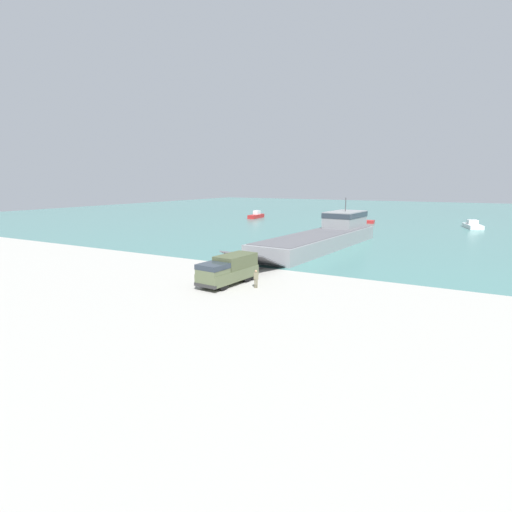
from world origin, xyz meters
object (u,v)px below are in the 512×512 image
at_px(moored_boat_a, 256,216).
at_px(landing_craft, 325,235).
at_px(soldier_on_ramp, 256,277).
at_px(moored_boat_b, 473,225).
at_px(moored_boat_c, 356,221).
at_px(military_truck, 228,269).

bearing_deg(moored_boat_a, landing_craft, 127.67).
relative_size(soldier_on_ramp, moored_boat_a, 0.25).
distance_m(landing_craft, moored_boat_b, 44.83).
distance_m(landing_craft, soldier_on_ramp, 28.06).
height_order(soldier_on_ramp, moored_boat_a, moored_boat_a).
bearing_deg(moored_boat_c, moored_boat_a, -93.30).
xyz_separation_m(moored_boat_a, moored_boat_c, (28.27, 0.93, -0.21)).
bearing_deg(moored_boat_b, soldier_on_ramp, 60.25).
xyz_separation_m(soldier_on_ramp, moored_boat_a, (-36.49, 66.12, -0.34)).
relative_size(landing_craft, moored_boat_c, 4.19).
relative_size(soldier_on_ramp, moored_boat_c, 0.21).
height_order(landing_craft, soldier_on_ramp, landing_craft).
height_order(moored_boat_a, moored_boat_c, moored_boat_a).
relative_size(military_truck, moored_boat_c, 0.85).
distance_m(landing_craft, moored_boat_c, 39.54).
bearing_deg(moored_boat_a, military_truck, 112.95).
bearing_deg(moored_boat_c, soldier_on_ramp, 1.82).
xyz_separation_m(military_truck, soldier_on_ramp, (3.19, -0.01, -0.47)).
bearing_deg(landing_craft, military_truck, -85.93).
bearing_deg(landing_craft, soldier_on_ramp, -79.40).
distance_m(soldier_on_ramp, moored_boat_c, 67.56).
bearing_deg(soldier_on_ramp, moored_boat_b, 131.53).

